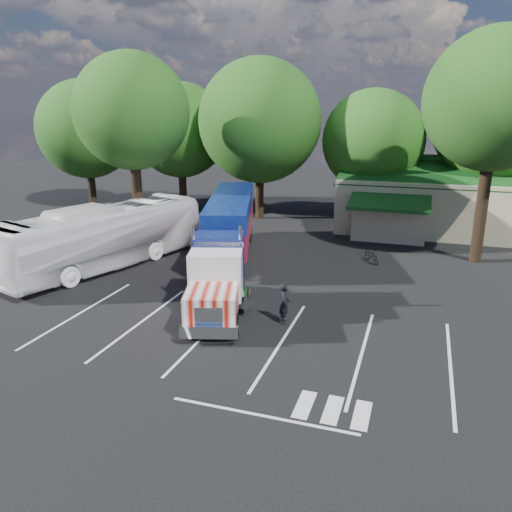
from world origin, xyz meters
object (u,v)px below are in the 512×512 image
(woman, at_px, (284,303))
(tour_bus, at_px, (105,236))
(bicycle, at_px, (372,255))
(silver_sedan, at_px, (456,231))
(semi_truck, at_px, (228,229))

(woman, height_order, tour_bus, tour_bus)
(bicycle, height_order, silver_sedan, silver_sedan)
(semi_truck, distance_m, woman, 8.72)
(semi_truck, distance_m, silver_sedan, 17.17)
(tour_bus, bearing_deg, woman, -3.40)
(semi_truck, distance_m, tour_bus, 7.23)
(silver_sedan, bearing_deg, bicycle, 158.16)
(bicycle, distance_m, silver_sedan, 9.01)
(woman, bearing_deg, tour_bus, 52.39)
(woman, bearing_deg, bicycle, -31.80)
(bicycle, bearing_deg, tour_bus, 168.28)
(bicycle, height_order, tour_bus, tour_bus)
(bicycle, bearing_deg, woman, -137.76)
(woman, height_order, silver_sedan, woman)
(semi_truck, relative_size, tour_bus, 1.43)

